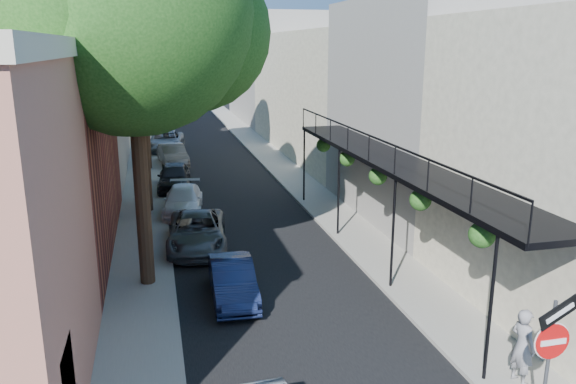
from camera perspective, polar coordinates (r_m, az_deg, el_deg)
road_surface at (r=37.31m, az=-8.14°, el=3.48°), size 6.00×64.00×0.01m
sidewalk_left at (r=37.15m, az=-14.30°, el=3.21°), size 2.00×64.00×0.12m
sidewalk_right at (r=37.87m, az=-2.10°, el=3.87°), size 2.00×64.00×0.12m
buildings_left at (r=35.80m, az=-23.44°, el=9.95°), size 10.10×59.10×12.00m
buildings_right at (r=38.12m, az=5.49°, el=10.50°), size 9.80×55.00×10.00m
sign_post at (r=11.12m, az=25.20°, el=-14.06°), size 0.89×0.17×2.99m
oak_near at (r=16.75m, az=-14.17°, el=16.81°), size 7.48×6.80×11.42m
oak_mid at (r=24.70m, az=-14.11°, el=14.06°), size 6.60×6.00×10.20m
oak_far at (r=33.76m, az=-14.09°, el=16.14°), size 7.70×7.00×11.90m
parked_car_b at (r=16.44m, az=-5.64°, el=-8.91°), size 1.31×3.49×1.14m
parked_car_c at (r=20.59m, az=-9.20°, el=-3.98°), size 2.45×4.61×1.23m
parked_car_d at (r=24.90m, az=-10.60°, el=-0.86°), size 2.06×4.14×1.16m
parked_car_e at (r=29.05m, az=-11.47°, el=1.53°), size 1.89×4.11×1.36m
parked_car_f at (r=35.08m, az=-11.63°, el=3.70°), size 1.89×4.11×1.31m
parked_car_g at (r=40.15m, az=-12.33°, el=5.07°), size 2.90×5.21×1.38m
pedestrian at (r=13.25m, az=22.73°, el=-14.25°), size 0.50×0.68×1.70m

